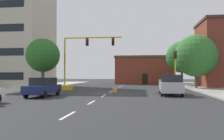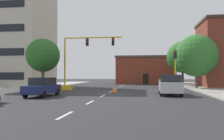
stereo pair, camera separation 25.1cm
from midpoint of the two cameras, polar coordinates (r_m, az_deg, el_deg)
ground_plane at (r=25.84m, az=-0.72°, el=-5.55°), size 160.00×160.00×0.00m
sidewalk_left at (r=37.43m, az=-18.73°, el=-4.00°), size 6.00×56.00×0.14m
sidewalk_right at (r=34.75m, az=22.90°, el=-4.20°), size 6.00×56.00×0.14m
lane_stripe_seg_0 at (r=12.25m, az=-10.51°, el=-10.52°), size 0.16×2.40×0.01m
lane_stripe_seg_1 at (r=17.51m, az=-4.83°, el=-7.67°), size 0.16×2.40×0.01m
lane_stripe_seg_2 at (r=22.88m, az=-1.83°, el=-6.12°), size 0.16×2.40×0.01m
lane_stripe_seg_3 at (r=28.30m, az=0.02°, el=-5.15°), size 0.16×2.40×0.01m
lane_stripe_seg_4 at (r=33.75m, az=1.27°, el=-4.49°), size 0.16×2.40×0.01m
lane_stripe_seg_5 at (r=39.21m, az=2.17°, el=-4.01°), size 0.16×2.40×0.01m
lane_stripe_seg_6 at (r=44.69m, az=2.85°, el=-3.65°), size 0.16×2.40×0.01m
building_tall_left at (r=44.99m, az=-23.31°, el=8.05°), size 14.10×10.55×18.15m
building_brick_center at (r=53.21m, az=8.10°, el=-0.05°), size 12.48×9.34×5.89m
traffic_signal_gantry at (r=31.39m, az=-9.15°, el=-0.72°), size 8.35×1.20×6.83m
traffic_light_pole_right at (r=29.01m, az=15.05°, el=1.95°), size 0.32×0.47×4.80m
tree_right_mid at (r=35.65m, az=19.62°, el=3.21°), size 5.90×5.90×7.59m
tree_right_far at (r=44.14m, az=16.60°, el=2.96°), size 5.56×5.56×7.87m
tree_left_near at (r=30.85m, az=-15.84°, el=3.37°), size 4.13×4.13×6.46m
pickup_truck_silver at (r=24.33m, az=13.88°, el=-3.50°), size 2.15×5.45×1.99m
sedan_navy_mid_left at (r=22.90m, az=-15.89°, el=-3.86°), size 1.98×4.55×1.74m
traffic_cone_roadside_a at (r=25.74m, az=1.09°, el=-4.82°), size 0.36×0.36×0.68m
traffic_cone_roadside_b at (r=27.43m, az=0.65°, el=-4.60°), size 0.36×0.36×0.67m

